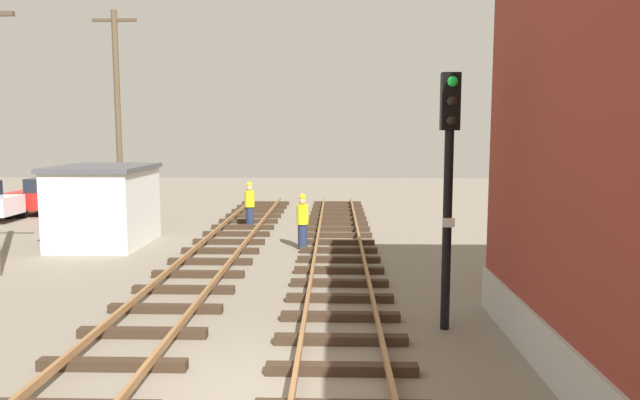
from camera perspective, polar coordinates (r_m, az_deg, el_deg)
name	(u,v)px	position (r m, az deg, el deg)	size (l,w,h in m)	color
ground_plane	(250,392)	(9.57, -6.73, -17.88)	(80.00, 80.00, 0.00)	slate
track_near_building	(342,385)	(9.43, 2.16, -17.39)	(2.50, 46.50, 0.32)	#38281C
track_centre	(94,382)	(10.13, -20.96, -16.06)	(2.50, 46.50, 0.32)	#38281C
signal_mast	(449,170)	(11.80, 12.29, 2.82)	(0.36, 0.40, 5.07)	black
control_hut	(104,205)	(21.72, -20.06, -0.47)	(3.00, 3.80, 2.76)	silver
parked_car_red	(57,196)	(30.04, -23.97, 0.33)	(4.20, 2.04, 1.76)	red
utility_pole_far	(118,115)	(26.06, -18.88, 7.78)	(1.80, 0.24, 8.79)	brown
track_worker_foreground	(303,222)	(19.74, -1.70, -2.10)	(0.40, 0.40, 1.87)	#262D4C
track_worker_distant	(250,205)	(24.28, -6.79, -0.46)	(0.40, 0.40, 1.87)	#262D4C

